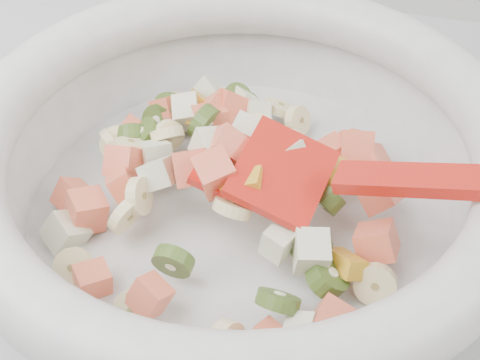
# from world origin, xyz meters

# --- Properties ---
(mixing_bowl) EXTENTS (0.46, 0.37, 0.14)m
(mixing_bowl) POSITION_xyz_m (0.14, 1.41, 0.96)
(mixing_bowl) COLOR silver
(mixing_bowl) RESTS_ON counter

